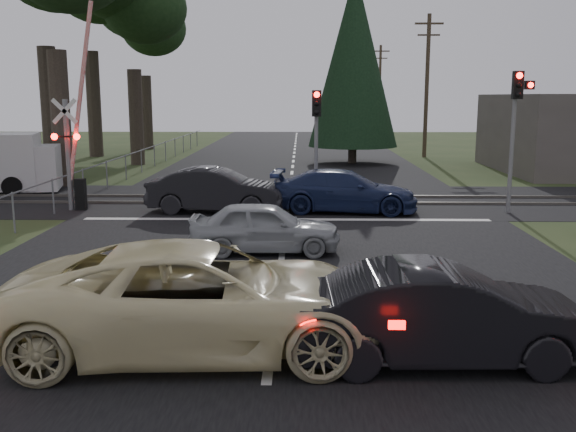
{
  "coord_description": "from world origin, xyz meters",
  "views": [
    {
      "loc": [
        0.46,
        -11.96,
        3.89
      ],
      "look_at": [
        0.18,
        1.89,
        1.3
      ],
      "focal_mm": 40.0,
      "sensor_mm": 36.0,
      "label": 1
    }
  ],
  "objects_px": {
    "traffic_signal_right": "(517,114)",
    "cream_coupe": "(202,298)",
    "blue_sedan": "(344,191)",
    "traffic_signal_center": "(316,128)",
    "silver_car": "(265,227)",
    "crossing_signal": "(74,151)",
    "dark_car_far": "(216,190)",
    "utility_pole_mid": "(427,83)",
    "utility_pole_far": "(380,88)",
    "dark_hatchback": "(444,315)"
  },
  "relations": [
    {
      "from": "utility_pole_mid",
      "to": "silver_car",
      "type": "relative_size",
      "value": 2.37
    },
    {
      "from": "crossing_signal",
      "to": "utility_pole_mid",
      "type": "distance_m",
      "value": 25.78
    },
    {
      "from": "dark_hatchback",
      "to": "silver_car",
      "type": "distance_m",
      "value": 7.41
    },
    {
      "from": "dark_hatchback",
      "to": "cream_coupe",
      "type": "bearing_deg",
      "value": 81.79
    },
    {
      "from": "silver_car",
      "to": "utility_pole_mid",
      "type": "bearing_deg",
      "value": -19.48
    },
    {
      "from": "traffic_signal_right",
      "to": "cream_coupe",
      "type": "height_order",
      "value": "traffic_signal_right"
    },
    {
      "from": "blue_sedan",
      "to": "dark_car_far",
      "type": "height_order",
      "value": "dark_car_far"
    },
    {
      "from": "crossing_signal",
      "to": "utility_pole_mid",
      "type": "relative_size",
      "value": 0.77
    },
    {
      "from": "traffic_signal_right",
      "to": "blue_sedan",
      "type": "xyz_separation_m",
      "value": [
        -5.6,
        0.21,
        -2.6
      ]
    },
    {
      "from": "dark_car_far",
      "to": "dark_hatchback",
      "type": "bearing_deg",
      "value": -154.0
    },
    {
      "from": "traffic_signal_right",
      "to": "utility_pole_far",
      "type": "xyz_separation_m",
      "value": [
        0.95,
        45.53,
        1.41
      ]
    },
    {
      "from": "cream_coupe",
      "to": "dark_hatchback",
      "type": "xyz_separation_m",
      "value": [
        3.62,
        -0.41,
        -0.1
      ]
    },
    {
      "from": "traffic_signal_center",
      "to": "silver_car",
      "type": "relative_size",
      "value": 1.08
    },
    {
      "from": "traffic_signal_center",
      "to": "utility_pole_mid",
      "type": "bearing_deg",
      "value": 68.79
    },
    {
      "from": "crossing_signal",
      "to": "traffic_signal_right",
      "type": "relative_size",
      "value": 1.48
    },
    {
      "from": "traffic_signal_center",
      "to": "dark_car_far",
      "type": "distance_m",
      "value": 4.15
    },
    {
      "from": "utility_pole_far",
      "to": "silver_car",
      "type": "relative_size",
      "value": 2.37
    },
    {
      "from": "traffic_signal_right",
      "to": "traffic_signal_center",
      "type": "xyz_separation_m",
      "value": [
        -6.55,
        1.2,
        -0.51
      ]
    },
    {
      "from": "cream_coupe",
      "to": "dark_hatchback",
      "type": "distance_m",
      "value": 3.64
    },
    {
      "from": "utility_pole_mid",
      "to": "dark_car_far",
      "type": "distance_m",
      "value": 23.57
    },
    {
      "from": "blue_sedan",
      "to": "traffic_signal_center",
      "type": "bearing_deg",
      "value": 49.14
    },
    {
      "from": "utility_pole_mid",
      "to": "dark_car_far",
      "type": "bearing_deg",
      "value": -117.97
    },
    {
      "from": "crossing_signal",
      "to": "dark_car_far",
      "type": "bearing_deg",
      "value": -3.62
    },
    {
      "from": "traffic_signal_center",
      "to": "silver_car",
      "type": "bearing_deg",
      "value": -101.9
    },
    {
      "from": "dark_hatchback",
      "to": "silver_car",
      "type": "bearing_deg",
      "value": 22.23
    },
    {
      "from": "traffic_signal_right",
      "to": "blue_sedan",
      "type": "bearing_deg",
      "value": 177.89
    },
    {
      "from": "cream_coupe",
      "to": "dark_hatchback",
      "type": "relative_size",
      "value": 1.35
    },
    {
      "from": "traffic_signal_center",
      "to": "cream_coupe",
      "type": "xyz_separation_m",
      "value": [
        -2.05,
        -13.21,
        -1.98
      ]
    },
    {
      "from": "crossing_signal",
      "to": "cream_coupe",
      "type": "xyz_separation_m",
      "value": [
        6.22,
        -12.32,
        -1.23
      ]
    },
    {
      "from": "utility_pole_far",
      "to": "cream_coupe",
      "type": "relative_size",
      "value": 1.51
    },
    {
      "from": "traffic_signal_right",
      "to": "dark_hatchback",
      "type": "bearing_deg",
      "value": -111.84
    },
    {
      "from": "utility_pole_mid",
      "to": "utility_pole_far",
      "type": "xyz_separation_m",
      "value": [
        0.0,
        25.0,
        0.0
      ]
    },
    {
      "from": "dark_hatchback",
      "to": "utility_pole_mid",
      "type": "bearing_deg",
      "value": -11.95
    },
    {
      "from": "utility_pole_far",
      "to": "traffic_signal_center",
      "type": "bearing_deg",
      "value": -99.6
    },
    {
      "from": "traffic_signal_center",
      "to": "dark_car_far",
      "type": "relative_size",
      "value": 0.89
    },
    {
      "from": "utility_pole_mid",
      "to": "blue_sedan",
      "type": "relative_size",
      "value": 1.83
    },
    {
      "from": "dark_hatchback",
      "to": "dark_car_far",
      "type": "xyz_separation_m",
      "value": [
        -4.97,
        12.42,
        0.03
      ]
    },
    {
      "from": "crossing_signal",
      "to": "utility_pole_far",
      "type": "xyz_separation_m",
      "value": [
        15.77,
        45.21,
        2.67
      ]
    },
    {
      "from": "crossing_signal",
      "to": "blue_sedan",
      "type": "xyz_separation_m",
      "value": [
        9.22,
        -0.11,
        -1.34
      ]
    },
    {
      "from": "blue_sedan",
      "to": "cream_coupe",
      "type": "bearing_deg",
      "value": 171.76
    },
    {
      "from": "cream_coupe",
      "to": "silver_car",
      "type": "bearing_deg",
      "value": -8.7
    },
    {
      "from": "silver_car",
      "to": "blue_sedan",
      "type": "xyz_separation_m",
      "value": [
        2.39,
        5.85,
        0.07
      ]
    },
    {
      "from": "traffic_signal_center",
      "to": "cream_coupe",
      "type": "bearing_deg",
      "value": -98.82
    },
    {
      "from": "dark_car_far",
      "to": "traffic_signal_right",
      "type": "bearing_deg",
      "value": -85.81
    },
    {
      "from": "dark_hatchback",
      "to": "silver_car",
      "type": "xyz_separation_m",
      "value": [
        -3.01,
        6.77,
        -0.08
      ]
    },
    {
      "from": "dark_car_far",
      "to": "traffic_signal_center",
      "type": "bearing_deg",
      "value": -66.34
    },
    {
      "from": "silver_car",
      "to": "traffic_signal_right",
      "type": "bearing_deg",
      "value": -55.36
    },
    {
      "from": "crossing_signal",
      "to": "utility_pole_far",
      "type": "bearing_deg",
      "value": 70.77
    },
    {
      "from": "traffic_signal_center",
      "to": "dark_hatchback",
      "type": "xyz_separation_m",
      "value": [
        1.57,
        -13.62,
        -2.08
      ]
    },
    {
      "from": "silver_car",
      "to": "traffic_signal_center",
      "type": "bearing_deg",
      "value": -12.51
    }
  ]
}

